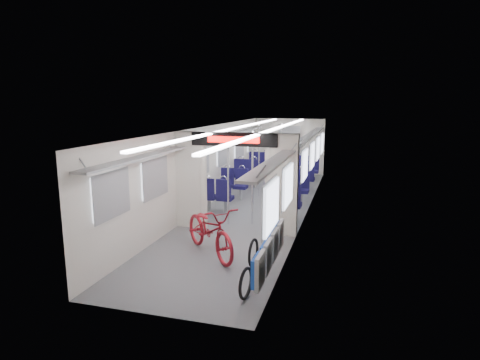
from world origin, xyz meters
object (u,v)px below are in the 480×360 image
at_px(bicycle, 210,230).
at_px(seat_bay_far_right, 304,171).
at_px(stanchion_near_right, 252,178).
at_px(stanchion_far_left, 259,161).
at_px(bike_hoop_a, 246,285).
at_px(seat_bay_far_left, 254,168).
at_px(seat_bay_near_left, 226,188).
at_px(stanchion_far_right, 281,159).
at_px(flip_bench, 270,250).
at_px(bike_hoop_b, 257,268).
at_px(stanchion_near_left, 228,178).
at_px(seat_bay_near_right, 289,191).
at_px(bike_hoop_c, 253,254).

xyz_separation_m(bicycle, seat_bay_far_right, (0.97, 7.21, 0.02)).
bearing_deg(stanchion_near_right, stanchion_far_left, 100.09).
distance_m(bike_hoop_a, seat_bay_far_left, 9.11).
bearing_deg(seat_bay_near_left, stanchion_far_right, 55.54).
relative_size(flip_bench, bike_hoop_b, 4.30).
relative_size(seat_bay_near_left, seat_bay_far_left, 0.87).
relative_size(flip_bench, stanchion_near_right, 0.91).
xyz_separation_m(stanchion_near_right, stanchion_far_left, (-0.53, 2.99, 0.00)).
distance_m(bike_hoop_a, stanchion_near_right, 3.97).
height_order(stanchion_near_left, stanchion_far_right, same).
relative_size(bike_hoop_a, seat_bay_near_right, 0.24).
bearing_deg(seat_bay_far_left, seat_bay_near_right, -62.89).
distance_m(bike_hoop_a, stanchion_near_left, 3.98).
height_order(stanchion_near_left, stanchion_near_right, same).
relative_size(seat_bay_near_right, stanchion_far_left, 0.93).
height_order(seat_bay_far_right, stanchion_near_left, stanchion_near_left).
bearing_deg(flip_bench, stanchion_near_right, 109.08).
bearing_deg(stanchion_far_right, seat_bay_far_left, 128.38).
bearing_deg(stanchion_far_left, bicycle, -87.47).
bearing_deg(seat_bay_far_right, bike_hoop_c, -90.05).
bearing_deg(seat_bay_far_left, seat_bay_far_right, -3.04).
distance_m(bike_hoop_a, seat_bay_far_right, 8.78).
bearing_deg(stanchion_near_left, seat_bay_far_right, 76.58).
xyz_separation_m(bicycle, stanchion_far_right, (0.39, 5.68, 0.64)).
relative_size(bike_hoop_b, seat_bay_far_right, 0.24).
height_order(bike_hoop_a, stanchion_far_right, stanchion_far_right).
bearing_deg(flip_bench, stanchion_far_right, 98.57).
height_order(bike_hoop_b, seat_bay_far_right, seat_bay_far_right).
bearing_deg(stanchion_far_right, flip_bench, -81.43).
bearing_deg(seat_bay_far_left, seat_bay_near_left, -90.00).
height_order(seat_bay_near_right, stanchion_far_left, stanchion_far_left).
distance_m(bike_hoop_b, stanchion_near_left, 3.37).
bearing_deg(bike_hoop_c, stanchion_far_left, 102.19).
height_order(flip_bench, seat_bay_near_right, seat_bay_near_right).
xyz_separation_m(bike_hoop_b, seat_bay_near_right, (-0.18, 4.53, 0.33)).
bearing_deg(flip_bench, seat_bay_far_left, 105.50).
bearing_deg(seat_bay_near_left, seat_bay_near_right, -4.43).
bearing_deg(stanchion_far_right, bike_hoop_a, -84.05).
distance_m(seat_bay_far_left, seat_bay_far_right, 1.87).
relative_size(bike_hoop_c, seat_bay_near_right, 0.25).
bearing_deg(stanchion_near_right, seat_bay_near_right, 65.20).
height_order(flip_bench, seat_bay_far_left, seat_bay_far_left).
height_order(bike_hoop_a, stanchion_far_left, stanchion_far_left).
distance_m(flip_bench, bike_hoop_a, 0.75).
xyz_separation_m(bike_hoop_a, stanchion_near_left, (-1.41, 3.60, 0.92)).
distance_m(seat_bay_near_right, seat_bay_far_right, 3.55).
height_order(seat_bay_near_right, stanchion_near_right, stanchion_near_right).
relative_size(bike_hoop_c, stanchion_far_left, 0.23).
distance_m(stanchion_near_right, stanchion_far_right, 3.48).
bearing_deg(stanchion_far_right, bicycle, -93.97).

